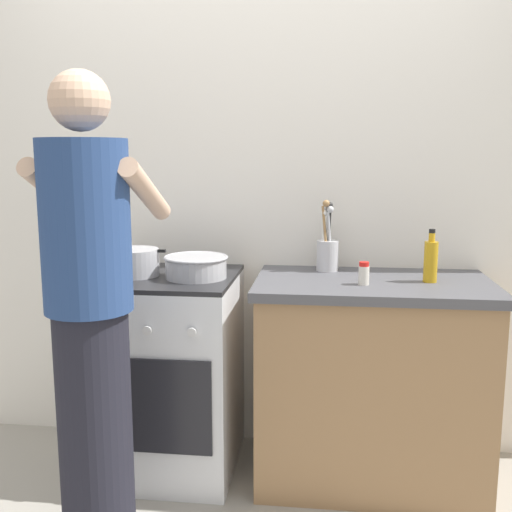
% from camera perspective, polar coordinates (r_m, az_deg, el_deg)
% --- Properties ---
extents(ground, '(6.00, 6.00, 0.00)m').
position_cam_1_polar(ground, '(2.78, -1.41, -21.17)').
color(ground, gray).
extents(back_wall, '(3.20, 0.10, 2.50)m').
position_cam_1_polar(back_wall, '(2.87, 3.91, 6.14)').
color(back_wall, silver).
rests_on(back_wall, ground).
extents(countertop, '(1.00, 0.60, 0.90)m').
position_cam_1_polar(countertop, '(2.70, 10.89, -11.63)').
color(countertop, '#99724C').
rests_on(countertop, ground).
extents(stove_range, '(0.60, 0.62, 0.90)m').
position_cam_1_polar(stove_range, '(2.78, -8.29, -10.97)').
color(stove_range, silver).
rests_on(stove_range, ground).
extents(pot, '(0.28, 0.22, 0.12)m').
position_cam_1_polar(pot, '(2.67, -11.58, -0.60)').
color(pot, '#B2B2B7').
rests_on(pot, stove_range).
extents(mixing_bowl, '(0.28, 0.28, 0.10)m').
position_cam_1_polar(mixing_bowl, '(2.58, -5.76, -0.95)').
color(mixing_bowl, '#B7B7BC').
rests_on(mixing_bowl, stove_range).
extents(utensil_crock, '(0.10, 0.10, 0.33)m').
position_cam_1_polar(utensil_crock, '(2.74, 6.84, 0.62)').
color(utensil_crock, silver).
rests_on(utensil_crock, countertop).
extents(spice_bottle, '(0.04, 0.04, 0.09)m').
position_cam_1_polar(spice_bottle, '(2.48, 10.29, -1.67)').
color(spice_bottle, silver).
rests_on(spice_bottle, countertop).
extents(oil_bottle, '(0.06, 0.06, 0.22)m').
position_cam_1_polar(oil_bottle, '(2.58, 16.38, -0.40)').
color(oil_bottle, gold).
rests_on(oil_bottle, countertop).
extents(person, '(0.41, 0.50, 1.70)m').
position_cam_1_polar(person, '(2.14, -15.54, -6.01)').
color(person, black).
rests_on(person, ground).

